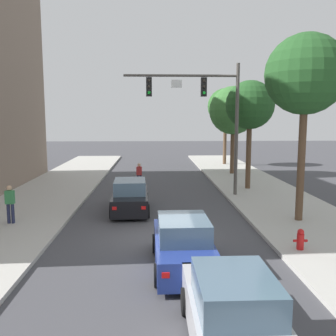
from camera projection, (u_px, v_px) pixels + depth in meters
ground_plane at (159, 239)px, 14.16m from camera, size 120.00×120.00×0.00m
sidewalk_right at (325, 235)px, 14.42m from camera, size 5.00×60.00×0.15m
traffic_signal_mast at (205, 105)px, 20.94m from camera, size 6.53×0.38×7.50m
car_lead_black at (130, 197)px, 18.24m from camera, size 1.96×4.30×1.60m
car_following_blue at (183, 245)px, 11.37m from camera, size 1.89×4.27×1.60m
car_third_silver at (233, 315)px, 7.34m from camera, size 1.85×4.25×1.60m
pedestrian_sidewalk_left_walker at (10, 202)px, 15.62m from camera, size 0.36×0.22×1.64m
pedestrian_crossing_road at (139, 174)px, 24.44m from camera, size 0.36×0.22×1.64m
fire_hydrant at (300, 239)px, 12.57m from camera, size 0.48×0.24×0.72m
street_tree_nearest at (305, 75)px, 15.46m from camera, size 3.38×3.38×7.96m
street_tree_second at (250, 106)px, 22.87m from camera, size 3.02×3.02×6.76m
street_tree_third at (233, 111)px, 29.27m from camera, size 3.81×3.81×6.95m
street_tree_farthest at (226, 107)px, 35.30m from camera, size 3.44×3.44×7.26m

